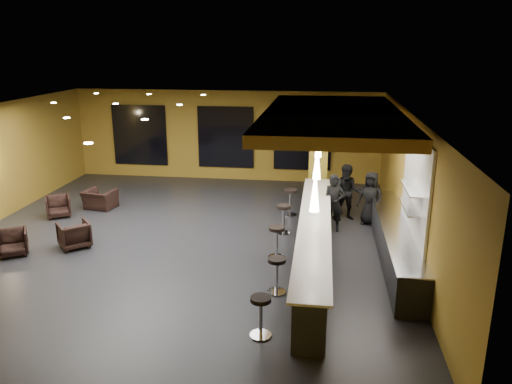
# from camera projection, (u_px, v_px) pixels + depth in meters

# --- Properties ---
(floor) EXTENTS (12.00, 13.00, 0.10)m
(floor) POSITION_uv_depth(u_px,v_px,m) (183.00, 241.00, 13.89)
(floor) COLOR black
(floor) RESTS_ON ground
(ceiling) EXTENTS (12.00, 13.00, 0.10)m
(ceiling) POSITION_uv_depth(u_px,v_px,m) (177.00, 111.00, 12.86)
(ceiling) COLOR black
(wall_back) EXTENTS (12.00, 0.10, 3.50)m
(wall_back) POSITION_uv_depth(u_px,v_px,m) (226.00, 135.00, 19.59)
(wall_back) COLOR olive
(wall_back) RESTS_ON floor
(wall_front) EXTENTS (12.00, 0.10, 3.50)m
(wall_front) POSITION_uv_depth(u_px,v_px,m) (52.00, 296.00, 7.15)
(wall_front) COLOR olive
(wall_front) RESTS_ON floor
(wall_right) EXTENTS (0.10, 13.00, 3.50)m
(wall_right) POSITION_uv_depth(u_px,v_px,m) (412.00, 187.00, 12.60)
(wall_right) COLOR olive
(wall_right) RESTS_ON floor
(wood_soffit) EXTENTS (3.60, 8.00, 0.28)m
(wood_soffit) POSITION_uv_depth(u_px,v_px,m) (332.00, 116.00, 13.35)
(wood_soffit) COLOR #AC7F32
(wood_soffit) RESTS_ON ceiling
(window_left) EXTENTS (2.20, 0.06, 2.40)m
(window_left) POSITION_uv_depth(u_px,v_px,m) (140.00, 135.00, 19.95)
(window_left) COLOR black
(window_left) RESTS_ON wall_back
(window_center) EXTENTS (2.20, 0.06, 2.40)m
(window_center) POSITION_uv_depth(u_px,v_px,m) (226.00, 137.00, 19.50)
(window_center) COLOR black
(window_center) RESTS_ON wall_back
(window_right) EXTENTS (2.20, 0.06, 2.40)m
(window_right) POSITION_uv_depth(u_px,v_px,m) (303.00, 139.00, 19.12)
(window_right) COLOR black
(window_right) RESTS_ON wall_back
(tile_backsplash) EXTENTS (0.06, 3.20, 2.40)m
(tile_backsplash) POSITION_uv_depth(u_px,v_px,m) (416.00, 188.00, 11.59)
(tile_backsplash) COLOR white
(tile_backsplash) RESTS_ON wall_right
(bar_counter) EXTENTS (0.60, 8.00, 1.00)m
(bar_counter) POSITION_uv_depth(u_px,v_px,m) (314.00, 243.00, 12.31)
(bar_counter) COLOR black
(bar_counter) RESTS_ON floor
(bar_top) EXTENTS (0.78, 8.10, 0.05)m
(bar_top) POSITION_uv_depth(u_px,v_px,m) (315.00, 223.00, 12.16)
(bar_top) COLOR beige
(bar_top) RESTS_ON bar_counter
(prep_counter) EXTENTS (0.70, 6.00, 0.86)m
(prep_counter) POSITION_uv_depth(u_px,v_px,m) (394.00, 242.00, 12.55)
(prep_counter) COLOR black
(prep_counter) RESTS_ON floor
(prep_top) EXTENTS (0.72, 6.00, 0.03)m
(prep_top) POSITION_uv_depth(u_px,v_px,m) (396.00, 225.00, 12.42)
(prep_top) COLOR silver
(prep_top) RESTS_ON prep_counter
(wall_shelf_lower) EXTENTS (0.30, 1.50, 0.03)m
(wall_shelf_lower) POSITION_uv_depth(u_px,v_px,m) (410.00, 207.00, 11.53)
(wall_shelf_lower) COLOR silver
(wall_shelf_lower) RESTS_ON wall_right
(wall_shelf_upper) EXTENTS (0.30, 1.50, 0.03)m
(wall_shelf_upper) POSITION_uv_depth(u_px,v_px,m) (411.00, 188.00, 11.40)
(wall_shelf_upper) COLOR silver
(wall_shelf_upper) RESTS_ON wall_right
(column) EXTENTS (0.60, 0.60, 3.50)m
(column) POSITION_uv_depth(u_px,v_px,m) (319.00, 154.00, 16.32)
(column) COLOR olive
(column) RESTS_ON floor
(pendant_0) EXTENTS (0.20, 0.20, 0.70)m
(pendant_0) POSITION_uv_depth(u_px,v_px,m) (315.00, 195.00, 9.88)
(pendant_0) COLOR white
(pendant_0) RESTS_ON wood_soffit
(pendant_1) EXTENTS (0.20, 0.20, 0.70)m
(pendant_1) POSITION_uv_depth(u_px,v_px,m) (317.00, 165.00, 12.26)
(pendant_1) COLOR white
(pendant_1) RESTS_ON wood_soffit
(pendant_2) EXTENTS (0.20, 0.20, 0.70)m
(pendant_2) POSITION_uv_depth(u_px,v_px,m) (318.00, 145.00, 14.63)
(pendant_2) COLOR white
(pendant_2) RESTS_ON wood_soffit
(staff_a) EXTENTS (0.63, 0.44, 1.67)m
(staff_a) POSITION_uv_depth(u_px,v_px,m) (334.00, 203.00, 14.28)
(staff_a) COLOR black
(staff_a) RESTS_ON floor
(staff_b) EXTENTS (0.90, 0.73, 1.74)m
(staff_b) POSITION_uv_depth(u_px,v_px,m) (347.00, 192.00, 15.18)
(staff_b) COLOR black
(staff_b) RESTS_ON floor
(staff_c) EXTENTS (0.93, 0.79, 1.61)m
(staff_c) POSITION_uv_depth(u_px,v_px,m) (371.00, 198.00, 14.83)
(staff_c) COLOR black
(staff_c) RESTS_ON floor
(armchair_a) EXTENTS (0.98, 0.98, 0.66)m
(armchair_a) POSITION_uv_depth(u_px,v_px,m) (13.00, 243.00, 12.76)
(armchair_a) COLOR black
(armchair_a) RESTS_ON floor
(armchair_b) EXTENTS (1.07, 1.07, 0.70)m
(armchair_b) POSITION_uv_depth(u_px,v_px,m) (74.00, 235.00, 13.25)
(armchair_b) COLOR black
(armchair_b) RESTS_ON floor
(armchair_c) EXTENTS (0.98, 0.99, 0.66)m
(armchair_c) POSITION_uv_depth(u_px,v_px,m) (58.00, 206.00, 15.59)
(armchair_c) COLOR black
(armchair_c) RESTS_ON floor
(armchair_d) EXTENTS (1.08, 0.98, 0.62)m
(armchair_d) POSITION_uv_depth(u_px,v_px,m) (100.00, 199.00, 16.38)
(armchair_d) COLOR black
(armchair_d) RESTS_ON floor
(bar_stool_0) EXTENTS (0.41, 0.41, 0.80)m
(bar_stool_0) POSITION_uv_depth(u_px,v_px,m) (261.00, 311.00, 9.14)
(bar_stool_0) COLOR silver
(bar_stool_0) RESTS_ON floor
(bar_stool_1) EXTENTS (0.41, 0.41, 0.81)m
(bar_stool_1) POSITION_uv_depth(u_px,v_px,m) (277.00, 271.00, 10.75)
(bar_stool_1) COLOR silver
(bar_stool_1) RESTS_ON floor
(bar_stool_2) EXTENTS (0.43, 0.43, 0.84)m
(bar_stool_2) POSITION_uv_depth(u_px,v_px,m) (277.00, 238.00, 12.51)
(bar_stool_2) COLOR silver
(bar_stool_2) RESTS_ON floor
(bar_stool_3) EXTENTS (0.43, 0.43, 0.85)m
(bar_stool_3) POSITION_uv_depth(u_px,v_px,m) (284.00, 215.00, 14.13)
(bar_stool_3) COLOR silver
(bar_stool_3) RESTS_ON floor
(bar_stool_4) EXTENTS (0.43, 0.43, 0.86)m
(bar_stool_4) POSITION_uv_depth(u_px,v_px,m) (290.00, 199.00, 15.63)
(bar_stool_4) COLOR silver
(bar_stool_4) RESTS_ON floor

